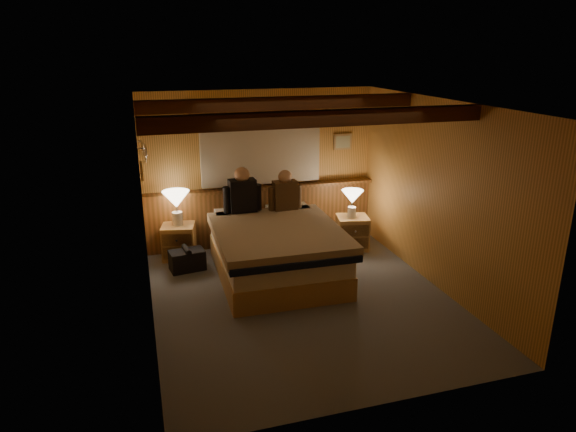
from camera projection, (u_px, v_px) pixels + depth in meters
name	position (u px, v px, depth m)	size (l,w,h in m)	color
floor	(302.00, 299.00, 6.41)	(4.20, 4.20, 0.00)	slate
ceiling	(304.00, 103.00, 5.65)	(4.20, 4.20, 0.00)	tan
wall_back	(260.00, 168.00, 7.94)	(3.60, 3.60, 0.00)	#DDA04F
wall_left	(145.00, 221.00, 5.54)	(4.20, 4.20, 0.00)	#DDA04F
wall_right	(437.00, 195.00, 6.52)	(4.20, 4.20, 0.00)	#DDA04F
wall_front	(384.00, 281.00, 4.12)	(3.60, 3.60, 0.00)	#DDA04F
wainscot	(262.00, 213.00, 8.11)	(3.60, 0.23, 0.94)	brown
curtain_window	(261.00, 149.00, 7.78)	(2.18, 0.09, 1.11)	#472311
ceiling_beams	(299.00, 110.00, 5.82)	(3.60, 1.65, 0.16)	#472311
coat_rail	(144.00, 151.00, 6.85)	(0.05, 0.55, 0.24)	silver
framed_print	(343.00, 142.00, 8.18)	(0.30, 0.04, 0.25)	tan
bed	(276.00, 250.00, 6.94)	(1.68, 2.13, 0.72)	tan
nightstand_left	(179.00, 242.00, 7.57)	(0.54, 0.51, 0.51)	tan
nightstand_right	(352.00, 233.00, 7.93)	(0.55, 0.51, 0.51)	tan
lamp_left	(176.00, 201.00, 7.40)	(0.39, 0.39, 0.51)	silver
lamp_right	(352.00, 198.00, 7.74)	(0.33, 0.33, 0.43)	silver
person_left	(242.00, 193.00, 7.38)	(0.56, 0.23, 0.68)	black
person_right	(285.00, 193.00, 7.48)	(0.51, 0.21, 0.62)	#46311C
duffel_bag	(187.00, 260.00, 7.20)	(0.51, 0.35, 0.34)	black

